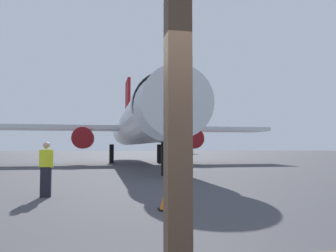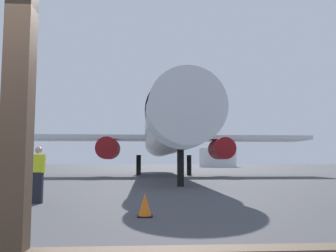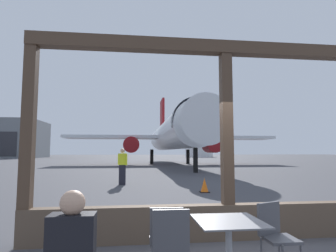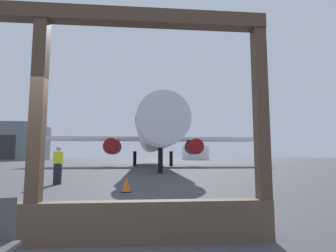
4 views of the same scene
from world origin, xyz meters
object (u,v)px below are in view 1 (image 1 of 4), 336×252
object	(u,v)px
ground_crew_worker	(46,168)
fuel_storage_tank	(176,145)
airplane	(139,124)
traffic_cone	(166,200)

from	to	relation	value
ground_crew_worker	fuel_storage_tank	bearing A→B (deg)	74.08
airplane	fuel_storage_tank	bearing A→B (deg)	73.61
ground_crew_worker	traffic_cone	world-z (taller)	ground_crew_worker
ground_crew_worker	traffic_cone	size ratio (longest dim) A/B	3.14
airplane	traffic_cone	distance (m)	22.94
ground_crew_worker	traffic_cone	xyz separation A→B (m)	(3.31, -2.91, -0.64)
airplane	traffic_cone	bearing A→B (deg)	-94.70
airplane	ground_crew_worker	xyz separation A→B (m)	(-5.17, -19.70, -2.79)
ground_crew_worker	fuel_storage_tank	world-z (taller)	fuel_storage_tank
airplane	traffic_cone	xyz separation A→B (m)	(-1.86, -22.60, -3.43)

